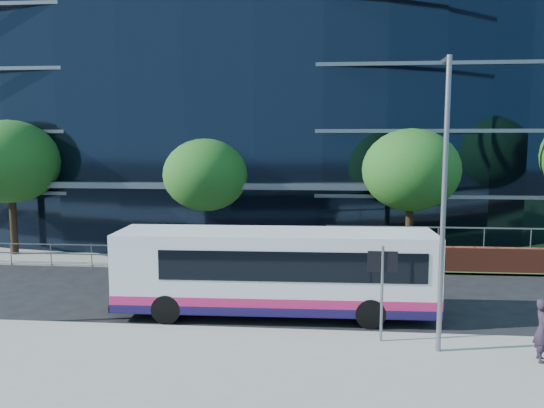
# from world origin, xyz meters

# --- Properties ---
(ground) EXTENTS (200.00, 200.00, 0.00)m
(ground) POSITION_xyz_m (0.00, 0.00, 0.00)
(ground) COLOR black
(ground) RESTS_ON ground
(pavement_near) EXTENTS (80.00, 8.00, 0.15)m
(pavement_near) POSITION_xyz_m (0.00, -5.00, 0.07)
(pavement_near) COLOR gray
(pavement_near) RESTS_ON ground
(kerb) EXTENTS (80.00, 0.25, 0.16)m
(kerb) POSITION_xyz_m (0.00, -1.00, 0.08)
(kerb) COLOR gray
(kerb) RESTS_ON ground
(yellow_line_outer) EXTENTS (80.00, 0.08, 0.01)m
(yellow_line_outer) POSITION_xyz_m (0.00, -0.80, 0.01)
(yellow_line_outer) COLOR gold
(yellow_line_outer) RESTS_ON ground
(yellow_line_inner) EXTENTS (80.00, 0.08, 0.01)m
(yellow_line_inner) POSITION_xyz_m (0.00, -0.65, 0.01)
(yellow_line_inner) COLOR gold
(yellow_line_inner) RESTS_ON ground
(far_forecourt) EXTENTS (50.00, 8.00, 0.10)m
(far_forecourt) POSITION_xyz_m (-6.00, 11.00, 0.05)
(far_forecourt) COLOR gray
(far_forecourt) RESTS_ON ground
(glass_office) EXTENTS (44.00, 23.10, 16.00)m
(glass_office) POSITION_xyz_m (-4.00, 20.85, 8.00)
(glass_office) COLOR black
(glass_office) RESTS_ON ground
(guard_railings) EXTENTS (24.00, 0.05, 1.10)m
(guard_railings) POSITION_xyz_m (-8.00, 7.00, 0.82)
(guard_railings) COLOR slate
(guard_railings) RESTS_ON ground
(apartment_block) EXTENTS (60.00, 42.00, 30.00)m
(apartment_block) POSITION_xyz_m (32.00, 57.21, 11.11)
(apartment_block) COLOR #2D511E
(apartment_block) RESTS_ON ground
(street_sign) EXTENTS (0.85, 0.09, 2.80)m
(street_sign) POSITION_xyz_m (4.50, -1.59, 2.15)
(street_sign) COLOR slate
(street_sign) RESTS_ON pavement_near
(tree_far_a) EXTENTS (4.95, 4.95, 6.98)m
(tree_far_a) POSITION_xyz_m (-13.00, 9.00, 4.86)
(tree_far_a) COLOR black
(tree_far_a) RESTS_ON ground
(tree_far_b) EXTENTS (4.29, 4.29, 6.05)m
(tree_far_b) POSITION_xyz_m (-3.00, 9.50, 4.21)
(tree_far_b) COLOR black
(tree_far_b) RESTS_ON ground
(tree_far_c) EXTENTS (4.62, 4.62, 6.51)m
(tree_far_c) POSITION_xyz_m (7.00, 9.00, 4.54)
(tree_far_c) COLOR black
(tree_far_c) RESTS_ON ground
(tree_dist_e) EXTENTS (4.62, 4.62, 6.51)m
(tree_dist_e) POSITION_xyz_m (24.00, 40.00, 4.54)
(tree_dist_e) COLOR black
(tree_dist_e) RESTS_ON ground
(streetlight_east) EXTENTS (0.15, 0.77, 8.00)m
(streetlight_east) POSITION_xyz_m (6.00, -2.17, 4.44)
(streetlight_east) COLOR slate
(streetlight_east) RESTS_ON pavement_near
(city_bus) EXTENTS (10.80, 2.71, 2.90)m
(city_bus) POSITION_xyz_m (1.30, 0.87, 1.54)
(city_bus) COLOR silver
(city_bus) RESTS_ON ground
(pedestrian) EXTENTS (0.47, 0.66, 1.69)m
(pedestrian) POSITION_xyz_m (8.55, -2.64, 0.99)
(pedestrian) COLOR #241B29
(pedestrian) RESTS_ON pavement_near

